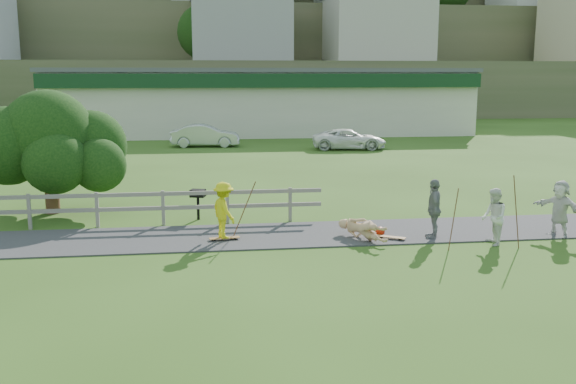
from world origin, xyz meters
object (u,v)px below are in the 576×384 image
spectator_a (494,217)px  bbq (198,205)px  car_white (349,139)px  skater_fallen (363,229)px  spectator_b (434,209)px  spectator_d (560,209)px  tree (50,165)px  skater_rider (224,214)px  car_silver (205,135)px

spectator_a → bbq: size_ratio=1.60×
car_white → bbq: 20.90m
skater_fallen → spectator_b: size_ratio=1.03×
spectator_a → bbq: bearing=-109.1°
skater_fallen → spectator_d: spectator_d is taller
spectator_d → bbq: bearing=-137.0°
spectator_a → car_white: size_ratio=0.35×
spectator_b → tree: (-11.61, 5.05, 0.78)m
skater_rider → spectator_d: (9.65, -0.77, 0.03)m
spectator_d → car_silver: 26.99m
bbq → skater_rider: bearing=-57.6°
tree → bbq: tree is taller
spectator_b → tree: tree is taller
bbq → skater_fallen: bearing=-17.3°
spectator_d → skater_fallen: bearing=-121.2°
skater_fallen → spectator_b: 2.12m
car_silver → car_white: (8.95, -2.73, -0.09)m
skater_rider → spectator_b: 5.98m
skater_fallen → tree: (-9.55, 4.97, 1.32)m
skater_fallen → bbq: size_ratio=1.80×
skater_rider → skater_fallen: skater_rider is taller
spectator_a → car_silver: bearing=-154.6°
car_white → tree: tree is taller
skater_rider → spectator_a: skater_rider is taller
skater_rider → spectator_d: bearing=-119.2°
bbq → car_white: bearing=81.5°
tree → bbq: size_ratio=4.97×
skater_rider → car_white: skater_rider is taller
car_silver → tree: tree is taller
bbq → spectator_d: bearing=-1.3°
spectator_a → spectator_d: spectator_d is taller
skater_rider → spectator_b: (5.96, -0.50, 0.07)m
spectator_a → spectator_b: (-1.39, 0.89, 0.08)m
spectator_a → tree: (-13.00, 5.94, 0.86)m
skater_rider → car_silver: bearing=-23.8°
skater_fallen → spectator_b: spectator_b is taller
skater_rider → car_silver: (-0.34, 24.30, -0.07)m
spectator_a → spectator_d: (2.30, 0.62, 0.04)m
spectator_b → tree: size_ratio=0.35×
spectator_a → car_white: bearing=-174.4°
car_silver → spectator_b: bearing=-162.1°
car_white → skater_fallen: bearing=175.5°
spectator_b → car_silver: spectator_b is taller
spectator_a → tree: size_ratio=0.32×
skater_rider → tree: size_ratio=0.32×
spectator_a → spectator_b: bearing=-113.8°
skater_rider → spectator_a: bearing=-125.3°
spectator_d → tree: 16.22m
car_silver → bbq: size_ratio=4.46×
skater_fallen → car_white: bearing=50.2°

